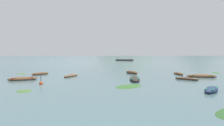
{
  "coord_description": "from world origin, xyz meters",
  "views": [
    {
      "loc": [
        -0.42,
        -4.73,
        3.24
      ],
      "look_at": [
        1.68,
        42.81,
        1.23
      ],
      "focal_mm": 29.97,
      "sensor_mm": 36.0,
      "label": 1
    }
  ],
  "objects_px": {
    "mooring_buoy": "(41,83)",
    "rowboat_9": "(23,79)",
    "rowboat_2": "(178,74)",
    "rowboat_10": "(71,76)",
    "rowboat_4": "(201,76)",
    "ferry_0": "(125,60)",
    "rowboat_1": "(132,72)",
    "rowboat_7": "(135,79)",
    "rowboat_5": "(211,90)",
    "rowboat_3": "(187,79)",
    "rowboat_8": "(40,74)"
  },
  "relations": [
    {
      "from": "rowboat_2",
      "to": "rowboat_10",
      "type": "relative_size",
      "value": 0.92
    },
    {
      "from": "rowboat_2",
      "to": "rowboat_10",
      "type": "height_order",
      "value": "rowboat_2"
    },
    {
      "from": "rowboat_4",
      "to": "rowboat_5",
      "type": "bearing_deg",
      "value": -114.19
    },
    {
      "from": "rowboat_7",
      "to": "rowboat_4",
      "type": "bearing_deg",
      "value": 15.32
    },
    {
      "from": "rowboat_5",
      "to": "mooring_buoy",
      "type": "distance_m",
      "value": 17.27
    },
    {
      "from": "rowboat_1",
      "to": "rowboat_7",
      "type": "height_order",
      "value": "rowboat_7"
    },
    {
      "from": "rowboat_1",
      "to": "rowboat_2",
      "type": "distance_m",
      "value": 7.81
    },
    {
      "from": "rowboat_2",
      "to": "rowboat_5",
      "type": "xyz_separation_m",
      "value": [
        -2.92,
        -14.53,
        0.04
      ]
    },
    {
      "from": "rowboat_4",
      "to": "rowboat_1",
      "type": "bearing_deg",
      "value": 146.62
    },
    {
      "from": "rowboat_10",
      "to": "ferry_0",
      "type": "xyz_separation_m",
      "value": [
        17.1,
        80.25,
        0.31
      ]
    },
    {
      "from": "rowboat_5",
      "to": "rowboat_3",
      "type": "bearing_deg",
      "value": 80.37
    },
    {
      "from": "rowboat_1",
      "to": "rowboat_2",
      "type": "height_order",
      "value": "rowboat_1"
    },
    {
      "from": "rowboat_5",
      "to": "mooring_buoy",
      "type": "relative_size",
      "value": 2.62
    },
    {
      "from": "rowboat_1",
      "to": "rowboat_8",
      "type": "xyz_separation_m",
      "value": [
        -15.51,
        -1.14,
        -0.04
      ]
    },
    {
      "from": "rowboat_1",
      "to": "rowboat_9",
      "type": "bearing_deg",
      "value": -152.41
    },
    {
      "from": "rowboat_4",
      "to": "rowboat_3",
      "type": "bearing_deg",
      "value": -143.2
    },
    {
      "from": "rowboat_10",
      "to": "mooring_buoy",
      "type": "distance_m",
      "value": 7.67
    },
    {
      "from": "rowboat_2",
      "to": "ferry_0",
      "type": "height_order",
      "value": "ferry_0"
    },
    {
      "from": "rowboat_2",
      "to": "rowboat_7",
      "type": "height_order",
      "value": "rowboat_7"
    },
    {
      "from": "rowboat_1",
      "to": "rowboat_7",
      "type": "xyz_separation_m",
      "value": [
        -0.96,
        -8.95,
        0.01
      ]
    },
    {
      "from": "rowboat_9",
      "to": "rowboat_1",
      "type": "bearing_deg",
      "value": 27.59
    },
    {
      "from": "rowboat_7",
      "to": "ferry_0",
      "type": "height_order",
      "value": "ferry_0"
    },
    {
      "from": "rowboat_4",
      "to": "rowboat_7",
      "type": "distance_m",
      "value": 10.64
    },
    {
      "from": "rowboat_2",
      "to": "rowboat_10",
      "type": "distance_m",
      "value": 17.55
    },
    {
      "from": "rowboat_8",
      "to": "rowboat_10",
      "type": "xyz_separation_m",
      "value": [
        5.64,
        -3.07,
        -0.01
      ]
    },
    {
      "from": "rowboat_4",
      "to": "ferry_0",
      "type": "bearing_deg",
      "value": 91.45
    },
    {
      "from": "rowboat_1",
      "to": "rowboat_3",
      "type": "relative_size",
      "value": 1.23
    },
    {
      "from": "rowboat_1",
      "to": "rowboat_10",
      "type": "relative_size",
      "value": 0.96
    },
    {
      "from": "rowboat_4",
      "to": "rowboat_7",
      "type": "relative_size",
      "value": 0.97
    },
    {
      "from": "mooring_buoy",
      "to": "rowboat_8",
      "type": "bearing_deg",
      "value": 108.96
    },
    {
      "from": "rowboat_2",
      "to": "rowboat_1",
      "type": "bearing_deg",
      "value": 164.9
    },
    {
      "from": "rowboat_3",
      "to": "rowboat_10",
      "type": "distance_m",
      "value": 16.45
    },
    {
      "from": "ferry_0",
      "to": "mooring_buoy",
      "type": "height_order",
      "value": "ferry_0"
    },
    {
      "from": "rowboat_8",
      "to": "rowboat_3",
      "type": "bearing_deg",
      "value": -19.23
    },
    {
      "from": "rowboat_3",
      "to": "rowboat_7",
      "type": "xyz_separation_m",
      "value": [
        -6.93,
        -0.31,
        0.05
      ]
    },
    {
      "from": "mooring_buoy",
      "to": "rowboat_9",
      "type": "bearing_deg",
      "value": 134.88
    },
    {
      "from": "rowboat_2",
      "to": "rowboat_9",
      "type": "bearing_deg",
      "value": -165.29
    },
    {
      "from": "rowboat_4",
      "to": "rowboat_8",
      "type": "xyz_separation_m",
      "value": [
        -24.82,
        5.0,
        -0.04
      ]
    },
    {
      "from": "rowboat_1",
      "to": "rowboat_7",
      "type": "relative_size",
      "value": 0.79
    },
    {
      "from": "rowboat_4",
      "to": "rowboat_10",
      "type": "distance_m",
      "value": 19.28
    },
    {
      "from": "rowboat_3",
      "to": "rowboat_10",
      "type": "height_order",
      "value": "same"
    },
    {
      "from": "rowboat_1",
      "to": "rowboat_5",
      "type": "distance_m",
      "value": 17.2
    },
    {
      "from": "rowboat_4",
      "to": "ferry_0",
      "type": "height_order",
      "value": "ferry_0"
    },
    {
      "from": "rowboat_1",
      "to": "rowboat_9",
      "type": "height_order",
      "value": "rowboat_1"
    },
    {
      "from": "rowboat_3",
      "to": "rowboat_5",
      "type": "xyz_separation_m",
      "value": [
        -1.35,
        -7.93,
        0.04
      ]
    },
    {
      "from": "rowboat_1",
      "to": "rowboat_5",
      "type": "relative_size",
      "value": 1.2
    },
    {
      "from": "rowboat_7",
      "to": "rowboat_2",
      "type": "bearing_deg",
      "value": 39.12
    },
    {
      "from": "rowboat_8",
      "to": "mooring_buoy",
      "type": "xyz_separation_m",
      "value": [
        3.59,
        -10.46,
        -0.04
      ]
    },
    {
      "from": "rowboat_1",
      "to": "rowboat_9",
      "type": "relative_size",
      "value": 0.93
    },
    {
      "from": "rowboat_10",
      "to": "ferry_0",
      "type": "distance_m",
      "value": 82.05
    }
  ]
}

